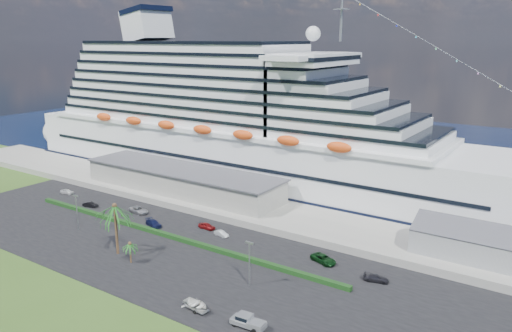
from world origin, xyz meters
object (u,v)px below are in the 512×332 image
Objects in this scene: pickup_truck at (248,321)px; boat_trailer at (196,305)px; cruise_ship at (242,126)px; parked_car_3 at (153,223)px.

boat_trailer is at bearing -175.61° from pickup_truck.
cruise_ship is 80.01m from boat_trailer.
boat_trailer is at bearing -106.70° from parked_car_3.
parked_car_3 is 47.89m from pickup_truck.
pickup_truck is 9.62m from boat_trailer.
cruise_ship is at bearing 120.08° from boat_trailer.
cruise_ship is 32.80× the size of boat_trailer.
cruise_ship is at bearing 126.07° from pickup_truck.
cruise_ship reaches higher than parked_car_3.
boat_trailer reaches higher than parked_car_3.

